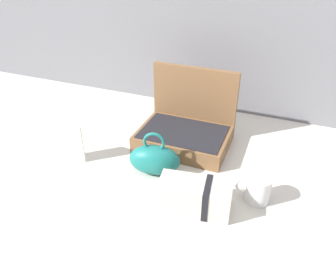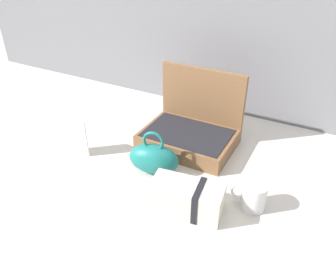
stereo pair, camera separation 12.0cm
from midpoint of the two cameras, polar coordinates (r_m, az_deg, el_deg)
ground_plane at (r=1.30m, az=-2.47°, el=-5.31°), size 6.00×6.00×0.00m
open_suitcase at (r=1.41m, az=0.76°, el=1.11°), size 0.37×0.28×0.31m
teal_pouch_handbag at (r=1.23m, az=-5.16°, el=-4.40°), size 0.21×0.14×0.18m
cream_toiletry_bag at (r=1.09m, az=1.58°, el=-10.69°), size 0.25×0.14×0.11m
coffee_mug at (r=1.14m, az=12.32°, el=-9.33°), size 0.12×0.08×0.09m
info_card_left at (r=1.36m, az=-18.27°, el=-1.37°), size 0.09×0.02×0.16m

